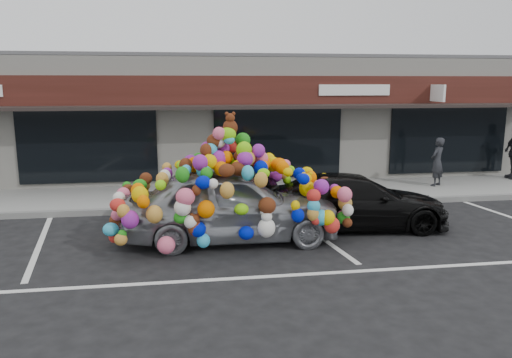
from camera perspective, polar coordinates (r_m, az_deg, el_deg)
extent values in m
plane|color=black|center=(11.06, -7.41, -6.97)|extent=(90.00, 90.00, 0.00)
cube|color=silver|center=(19.07, -8.21, 6.98)|extent=(24.00, 6.00, 4.20)
cube|color=#59595B|center=(19.05, -8.39, 13.45)|extent=(24.00, 6.00, 0.12)
cube|color=#35140E|center=(15.95, -8.19, 10.00)|extent=(24.00, 0.18, 0.90)
cube|color=black|center=(15.45, -8.11, 8.12)|extent=(24.00, 1.20, 0.10)
cube|color=white|center=(17.60, 19.99, 9.22)|extent=(0.08, 0.95, 0.55)
cube|color=white|center=(16.82, 11.20, 9.95)|extent=(2.40, 0.04, 0.35)
cube|color=black|center=(16.36, -18.61, 3.59)|extent=(4.20, 0.12, 2.30)
cube|color=black|center=(16.42, 2.52, 4.18)|extent=(4.20, 0.12, 2.30)
cube|color=black|center=(18.55, 21.08, 4.24)|extent=(4.20, 0.12, 2.30)
cube|color=gray|center=(14.90, -7.80, -1.98)|extent=(26.00, 3.00, 0.15)
cube|color=slate|center=(13.44, -7.69, -3.40)|extent=(26.00, 0.18, 0.16)
cube|color=silver|center=(11.65, -23.49, -6.87)|extent=(0.73, 4.37, 0.01)
cube|color=silver|center=(11.64, 6.56, -6.01)|extent=(0.73, 4.37, 0.01)
cube|color=silver|center=(9.16, 5.80, -10.78)|extent=(14.00, 0.12, 0.01)
imported|color=#AEB4B9|center=(10.80, -2.86, -2.93)|extent=(1.99, 4.72, 1.59)
ellipsoid|color=#FF223D|center=(10.56, -2.93, 4.44)|extent=(1.46, 2.00, 1.20)
sphere|color=#F5A900|center=(10.87, 5.83, -1.04)|extent=(0.34, 0.34, 0.34)
sphere|color=#0417CA|center=(9.97, 1.21, -5.58)|extent=(0.36, 0.36, 0.36)
sphere|color=green|center=(11.78, -7.23, -2.81)|extent=(0.30, 0.30, 0.30)
sphere|color=pink|center=(10.51, -2.96, 7.41)|extent=(0.32, 0.32, 0.32)
sphere|color=red|center=(10.78, -10.38, -1.21)|extent=(0.30, 0.30, 0.30)
imported|color=black|center=(11.99, 11.21, -2.53)|extent=(2.15, 4.51, 1.27)
imported|color=black|center=(16.81, 20.00, 1.86)|extent=(0.67, 0.63, 1.54)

